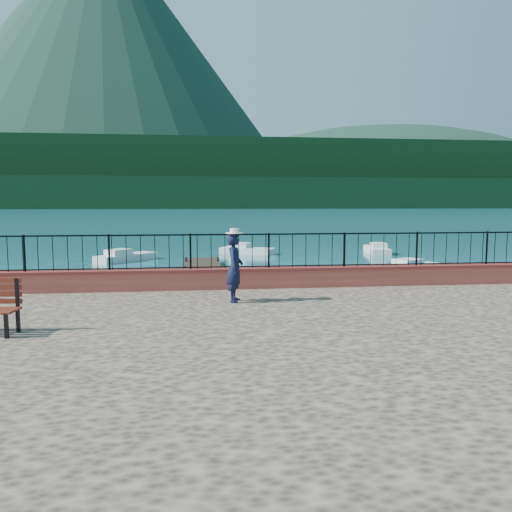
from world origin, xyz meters
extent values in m
plane|color=#19596B|center=(0.00, 0.00, 0.00)|extent=(2000.00, 2000.00, 0.00)
cube|color=#C85448|center=(0.00, 3.70, 1.49)|extent=(28.00, 0.46, 0.58)
cube|color=black|center=(0.00, 3.70, 2.25)|extent=(27.00, 0.05, 0.95)
cube|color=#2D231C|center=(-2.00, 12.00, 0.15)|extent=(2.00, 16.00, 0.30)
cube|color=black|center=(0.00, 300.00, 9.00)|extent=(900.00, 60.00, 18.00)
cube|color=black|center=(0.00, 360.00, 22.00)|extent=(900.00, 120.00, 44.00)
cone|color=#142D23|center=(-120.00, 700.00, 190.00)|extent=(560.00, 560.00, 380.00)
ellipsoid|color=#142D23|center=(220.00, 560.00, 0.00)|extent=(448.00, 384.00, 180.00)
imported|color=black|center=(-1.42, 1.83, 2.04)|extent=(0.52, 0.68, 1.68)
cylinder|color=silver|center=(-1.42, 1.83, 2.94)|extent=(0.44, 0.44, 0.12)
cube|color=silver|center=(-4.10, 10.34, 0.40)|extent=(3.49, 1.36, 0.80)
cube|color=silver|center=(3.18, 9.54, 0.40)|extent=(3.46, 2.74, 0.80)
cube|color=silver|center=(8.83, 13.98, 0.40)|extent=(3.94, 2.85, 0.80)
cube|color=silver|center=(-6.61, 21.36, 0.40)|extent=(3.70, 3.94, 0.80)
cube|color=silver|center=(1.31, 24.77, 0.40)|extent=(3.99, 2.92, 0.80)
cube|color=silver|center=(10.65, 24.19, 0.40)|extent=(2.01, 4.20, 0.80)
camera|label=1|loc=(-2.38, -10.19, 3.62)|focal=35.00mm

